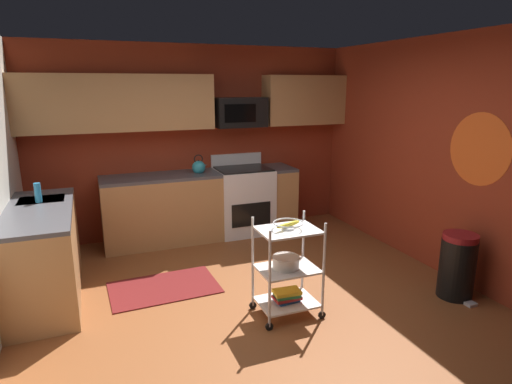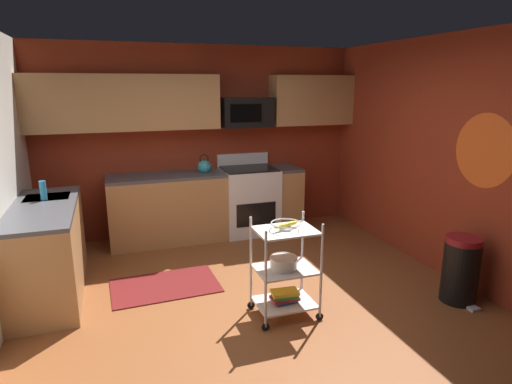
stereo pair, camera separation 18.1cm
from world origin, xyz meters
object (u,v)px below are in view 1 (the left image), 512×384
at_px(rolling_cart, 287,269).
at_px(kettle, 199,167).
at_px(trash_can, 457,266).
at_px(fruit_bowl, 288,224).
at_px(dish_soap_bottle, 38,193).
at_px(microwave, 240,112).
at_px(mixing_bowl_large, 286,262).
at_px(oven_range, 243,200).
at_px(book_stack, 287,295).

height_order(rolling_cart, kettle, kettle).
bearing_deg(trash_can, rolling_cart, 169.70).
bearing_deg(rolling_cart, fruit_bowl, 0.00).
bearing_deg(fruit_bowl, rolling_cart, 0.00).
relative_size(fruit_bowl, trash_can, 0.41).
distance_m(rolling_cart, dish_soap_bottle, 2.60).
height_order(fruit_bowl, kettle, kettle).
distance_m(microwave, dish_soap_bottle, 2.77).
xyz_separation_m(mixing_bowl_large, trash_can, (1.73, -0.31, -0.19)).
bearing_deg(mixing_bowl_large, oven_range, 79.58).
bearing_deg(microwave, dish_soap_bottle, -158.48).
bearing_deg(book_stack, fruit_bowl, 180.00).
bearing_deg(fruit_bowl, oven_range, 79.97).
xyz_separation_m(oven_range, dish_soap_bottle, (-2.50, -0.88, 0.54)).
relative_size(book_stack, kettle, 0.98).
bearing_deg(dish_soap_bottle, rolling_cart, -34.34).
distance_m(rolling_cart, fruit_bowl, 0.42).
relative_size(microwave, book_stack, 2.72).
xyz_separation_m(microwave, mixing_bowl_large, (-0.42, -2.42, -1.18)).
relative_size(mixing_bowl_large, dish_soap_bottle, 1.26).
bearing_deg(trash_can, book_stack, 169.70).
xyz_separation_m(mixing_bowl_large, book_stack, (0.02, 0.00, -0.33)).
relative_size(rolling_cart, mixing_bowl_large, 3.63).
bearing_deg(microwave, rolling_cart, -99.60).
xyz_separation_m(oven_range, microwave, (-0.00, 0.10, 1.22)).
distance_m(oven_range, dish_soap_bottle, 2.71).
height_order(rolling_cart, mixing_bowl_large, rolling_cart).
relative_size(oven_range, microwave, 1.57).
height_order(rolling_cart, book_stack, rolling_cart).
height_order(mixing_bowl_large, dish_soap_bottle, dish_soap_bottle).
bearing_deg(microwave, fruit_bowl, -99.60).
bearing_deg(dish_soap_bottle, kettle, 25.13).
relative_size(microwave, rolling_cart, 0.77).
bearing_deg(book_stack, microwave, 80.40).
height_order(mixing_bowl_large, kettle, kettle).
xyz_separation_m(fruit_bowl, dish_soap_bottle, (-2.09, 1.43, 0.14)).
relative_size(oven_range, mixing_bowl_large, 4.37).
distance_m(fruit_bowl, mixing_bowl_large, 0.36).
bearing_deg(kettle, dish_soap_bottle, -154.87).
bearing_deg(microwave, trash_can, -64.36).
bearing_deg(mixing_bowl_large, microwave, 80.03).
relative_size(mixing_bowl_large, trash_can, 0.38).
relative_size(rolling_cart, trash_can, 1.39).
bearing_deg(rolling_cart, dish_soap_bottle, 145.66).
xyz_separation_m(rolling_cart, trash_can, (1.72, -0.31, -0.12)).
bearing_deg(oven_range, mixing_bowl_large, -100.42).
distance_m(mixing_bowl_large, book_stack, 0.34).
bearing_deg(rolling_cart, trash_can, -10.30).
relative_size(kettle, dish_soap_bottle, 1.32).
relative_size(mixing_bowl_large, book_stack, 0.98).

